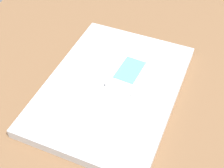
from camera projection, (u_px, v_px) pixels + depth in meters
desk_surface at (122, 124)px, 55.80cm from camera, size 120.00×80.00×3.00cm
laptop_closed at (112, 88)px, 58.58cm from camera, size 34.37×26.39×1.82cm
cell_phone_on_laptop at (130, 72)px, 59.63cm from camera, size 11.11×6.75×1.01cm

